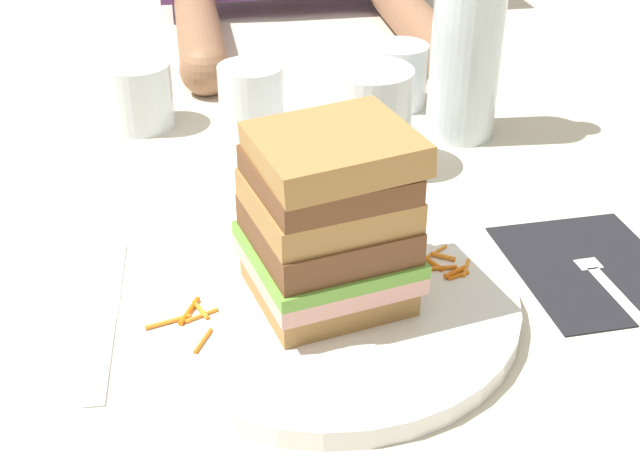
{
  "coord_description": "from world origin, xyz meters",
  "views": [
    {
      "loc": [
        -0.11,
        -0.53,
        0.39
      ],
      "look_at": [
        -0.02,
        0.01,
        0.06
      ],
      "focal_mm": 46.95,
      "sensor_mm": 36.0,
      "label": 1
    }
  ],
  "objects_px": {
    "sandwich": "(328,220)",
    "knife": "(106,320)",
    "napkin_dark": "(592,268)",
    "empty_tumbler_1": "(139,95)",
    "fork": "(607,280)",
    "empty_tumbler_0": "(399,76)",
    "water_bottle": "(468,30)",
    "empty_tumbler_2": "(251,100)",
    "juice_glass": "(369,126)",
    "main_plate": "(327,303)"
  },
  "relations": [
    {
      "from": "juice_glass",
      "to": "water_bottle",
      "type": "relative_size",
      "value": 0.39
    },
    {
      "from": "knife",
      "to": "napkin_dark",
      "type": "bearing_deg",
      "value": 0.29
    },
    {
      "from": "water_bottle",
      "to": "empty_tumbler_1",
      "type": "bearing_deg",
      "value": 166.44
    },
    {
      "from": "sandwich",
      "to": "fork",
      "type": "height_order",
      "value": "sandwich"
    },
    {
      "from": "sandwich",
      "to": "knife",
      "type": "height_order",
      "value": "sandwich"
    },
    {
      "from": "napkin_dark",
      "to": "fork",
      "type": "xyz_separation_m",
      "value": [
        0.0,
        -0.02,
        0.0
      ]
    },
    {
      "from": "sandwich",
      "to": "fork",
      "type": "relative_size",
      "value": 0.82
    },
    {
      "from": "empty_tumbler_0",
      "to": "empty_tumbler_2",
      "type": "relative_size",
      "value": 0.97
    },
    {
      "from": "napkin_dark",
      "to": "empty_tumbler_0",
      "type": "bearing_deg",
      "value": 100.98
    },
    {
      "from": "empty_tumbler_0",
      "to": "empty_tumbler_1",
      "type": "xyz_separation_m",
      "value": [
        -0.3,
        -0.01,
        -0.0
      ]
    },
    {
      "from": "water_bottle",
      "to": "empty_tumbler_2",
      "type": "height_order",
      "value": "water_bottle"
    },
    {
      "from": "water_bottle",
      "to": "knife",
      "type": "bearing_deg",
      "value": -142.91
    },
    {
      "from": "fork",
      "to": "water_bottle",
      "type": "distance_m",
      "value": 0.32
    },
    {
      "from": "napkin_dark",
      "to": "knife",
      "type": "height_order",
      "value": "same"
    },
    {
      "from": "sandwich",
      "to": "napkin_dark",
      "type": "bearing_deg",
      "value": 4.7
    },
    {
      "from": "main_plate",
      "to": "knife",
      "type": "relative_size",
      "value": 1.45
    },
    {
      "from": "knife",
      "to": "empty_tumbler_1",
      "type": "height_order",
      "value": "empty_tumbler_1"
    },
    {
      "from": "sandwich",
      "to": "empty_tumbler_1",
      "type": "xyz_separation_m",
      "value": [
        -0.14,
        0.38,
        -0.05
      ]
    },
    {
      "from": "fork",
      "to": "empty_tumbler_2",
      "type": "relative_size",
      "value": 2.2
    },
    {
      "from": "empty_tumbler_2",
      "to": "water_bottle",
      "type": "bearing_deg",
      "value": -11.16
    },
    {
      "from": "knife",
      "to": "empty_tumbler_2",
      "type": "xyz_separation_m",
      "value": [
        0.15,
        0.32,
        0.04
      ]
    },
    {
      "from": "napkin_dark",
      "to": "empty_tumbler_0",
      "type": "distance_m",
      "value": 0.37
    },
    {
      "from": "main_plate",
      "to": "empty_tumbler_1",
      "type": "height_order",
      "value": "empty_tumbler_1"
    },
    {
      "from": "water_bottle",
      "to": "empty_tumbler_0",
      "type": "relative_size",
      "value": 3.61
    },
    {
      "from": "sandwich",
      "to": "empty_tumbler_1",
      "type": "distance_m",
      "value": 0.41
    },
    {
      "from": "sandwich",
      "to": "napkin_dark",
      "type": "distance_m",
      "value": 0.24
    },
    {
      "from": "napkin_dark",
      "to": "empty_tumbler_1",
      "type": "height_order",
      "value": "empty_tumbler_1"
    },
    {
      "from": "knife",
      "to": "juice_glass",
      "type": "distance_m",
      "value": 0.33
    },
    {
      "from": "knife",
      "to": "juice_glass",
      "type": "height_order",
      "value": "juice_glass"
    },
    {
      "from": "fork",
      "to": "water_bottle",
      "type": "xyz_separation_m",
      "value": [
        -0.03,
        0.3,
        0.11
      ]
    },
    {
      "from": "sandwich",
      "to": "empty_tumbler_2",
      "type": "bearing_deg",
      "value": 93.67
    },
    {
      "from": "knife",
      "to": "juice_glass",
      "type": "bearing_deg",
      "value": 40.73
    },
    {
      "from": "juice_glass",
      "to": "empty_tumbler_0",
      "type": "bearing_deg",
      "value": 65.02
    },
    {
      "from": "napkin_dark",
      "to": "fork",
      "type": "distance_m",
      "value": 0.02
    },
    {
      "from": "knife",
      "to": "water_bottle",
      "type": "height_order",
      "value": "water_bottle"
    },
    {
      "from": "main_plate",
      "to": "empty_tumbler_1",
      "type": "relative_size",
      "value": 3.95
    },
    {
      "from": "napkin_dark",
      "to": "water_bottle",
      "type": "distance_m",
      "value": 0.3
    },
    {
      "from": "main_plate",
      "to": "fork",
      "type": "bearing_deg",
      "value": -1.01
    },
    {
      "from": "empty_tumbler_2",
      "to": "empty_tumbler_1",
      "type": "bearing_deg",
      "value": 162.13
    },
    {
      "from": "sandwich",
      "to": "empty_tumbler_0",
      "type": "xyz_separation_m",
      "value": [
        0.15,
        0.38,
        -0.05
      ]
    },
    {
      "from": "napkin_dark",
      "to": "knife",
      "type": "xyz_separation_m",
      "value": [
        -0.39,
        -0.0,
        0.0
      ]
    },
    {
      "from": "sandwich",
      "to": "knife",
      "type": "relative_size",
      "value": 0.68
    },
    {
      "from": "knife",
      "to": "empty_tumbler_0",
      "type": "bearing_deg",
      "value": 48.78
    },
    {
      "from": "empty_tumbler_1",
      "to": "empty_tumbler_2",
      "type": "bearing_deg",
      "value": -17.87
    },
    {
      "from": "empty_tumbler_0",
      "to": "empty_tumbler_1",
      "type": "relative_size",
      "value": 1.0
    },
    {
      "from": "knife",
      "to": "empty_tumbler_2",
      "type": "relative_size",
      "value": 2.64
    },
    {
      "from": "fork",
      "to": "knife",
      "type": "bearing_deg",
      "value": 177.05
    },
    {
      "from": "main_plate",
      "to": "water_bottle",
      "type": "bearing_deg",
      "value": 55.63
    },
    {
      "from": "main_plate",
      "to": "empty_tumbler_2",
      "type": "distance_m",
      "value": 0.34
    },
    {
      "from": "empty_tumbler_0",
      "to": "napkin_dark",
      "type": "bearing_deg",
      "value": -79.02
    }
  ]
}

